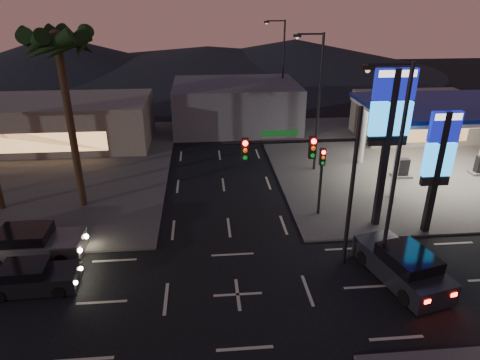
{
  "coord_description": "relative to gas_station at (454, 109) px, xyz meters",
  "views": [
    {
      "loc": [
        -1.28,
        -15.46,
        12.5
      ],
      "look_at": [
        0.64,
        5.95,
        3.0
      ],
      "focal_mm": 32.0,
      "sensor_mm": 36.0,
      "label": 1
    }
  ],
  "objects": [
    {
      "name": "ground",
      "position": [
        -16.0,
        -12.0,
        -5.08
      ],
      "size": [
        140.0,
        140.0,
        0.0
      ],
      "primitive_type": "plane",
      "color": "black",
      "rests_on": "ground"
    },
    {
      "name": "corner_lot_ne",
      "position": [
        0.0,
        4.0,
        -5.02
      ],
      "size": [
        24.0,
        24.0,
        0.12
      ],
      "primitive_type": "cube",
      "color": "#47443F",
      "rests_on": "ground"
    },
    {
      "name": "corner_lot_nw",
      "position": [
        -32.0,
        4.0,
        -5.02
      ],
      "size": [
        24.0,
        24.0,
        0.12
      ],
      "primitive_type": "cube",
      "color": "#47443F",
      "rests_on": "ground"
    },
    {
      "name": "gas_station",
      "position": [
        0.0,
        0.0,
        0.0
      ],
      "size": [
        12.2,
        8.2,
        5.47
      ],
      "color": "silver",
      "rests_on": "ground"
    },
    {
      "name": "convenience_store",
      "position": [
        2.0,
        9.0,
        -3.08
      ],
      "size": [
        10.0,
        6.0,
        4.0
      ],
      "primitive_type": "cube",
      "color": "#726B5B",
      "rests_on": "ground"
    },
    {
      "name": "pylon_sign_tall",
      "position": [
        -7.5,
        -6.5,
        1.31
      ],
      "size": [
        2.2,
        0.35,
        9.0
      ],
      "color": "black",
      "rests_on": "ground"
    },
    {
      "name": "pylon_sign_short",
      "position": [
        -5.0,
        -7.5,
        -0.42
      ],
      "size": [
        1.6,
        0.35,
        7.0
      ],
      "color": "black",
      "rests_on": "ground"
    },
    {
      "name": "traffic_signal_mast",
      "position": [
        -12.24,
        -10.01,
        0.15
      ],
      "size": [
        6.1,
        0.39,
        8.0
      ],
      "color": "black",
      "rests_on": "ground"
    },
    {
      "name": "pedestal_signal",
      "position": [
        -10.5,
        -5.02,
        -2.16
      ],
      "size": [
        0.32,
        0.39,
        4.3
      ],
      "color": "black",
      "rests_on": "ground"
    },
    {
      "name": "streetlight_near",
      "position": [
        -9.21,
        -11.0,
        0.64
      ],
      "size": [
        2.14,
        0.25,
        10.0
      ],
      "color": "black",
      "rests_on": "ground"
    },
    {
      "name": "streetlight_mid",
      "position": [
        -9.21,
        2.0,
        0.64
      ],
      "size": [
        2.14,
        0.25,
        10.0
      ],
      "color": "black",
      "rests_on": "ground"
    },
    {
      "name": "streetlight_far",
      "position": [
        -9.21,
        16.0,
        0.64
      ],
      "size": [
        2.14,
        0.25,
        10.0
      ],
      "color": "black",
      "rests_on": "ground"
    },
    {
      "name": "palm_a",
      "position": [
        -25.0,
        -2.5,
        4.35
      ],
      "size": [
        4.41,
        4.41,
        10.86
      ],
      "color": "black",
      "rests_on": "ground"
    },
    {
      "name": "building_far_west",
      "position": [
        -30.0,
        10.0,
        -3.08
      ],
      "size": [
        16.0,
        8.0,
        4.0
      ],
      "primitive_type": "cube",
      "color": "#726B5B",
      "rests_on": "ground"
    },
    {
      "name": "building_far_mid",
      "position": [
        -14.0,
        14.0,
        -2.88
      ],
      "size": [
        12.0,
        9.0,
        4.4
      ],
      "primitive_type": "cube",
      "color": "#4C4C51",
      "rests_on": "ground"
    },
    {
      "name": "hill_left",
      "position": [
        -41.0,
        48.0,
        -2.08
      ],
      "size": [
        40.0,
        40.0,
        6.0
      ],
      "primitive_type": "cone",
      "color": "black",
      "rests_on": "ground"
    },
    {
      "name": "hill_right",
      "position": [
        -1.0,
        48.0,
        -2.58
      ],
      "size": [
        50.0,
        50.0,
        5.0
      ],
      "primitive_type": "cone",
      "color": "black",
      "rests_on": "ground"
    },
    {
      "name": "hill_center",
      "position": [
        -16.0,
        48.0,
        -3.08
      ],
      "size": [
        60.0,
        60.0,
        4.0
      ],
      "primitive_type": "cone",
      "color": "black",
      "rests_on": "ground"
    },
    {
      "name": "car_lane_a_front",
      "position": [
        -25.28,
        -10.75,
        -4.47
      ],
      "size": [
        4.11,
        1.84,
        1.32
      ],
      "color": "black",
      "rests_on": "ground"
    },
    {
      "name": "car_lane_b_front",
      "position": [
        -26.14,
        -8.11,
        -4.32
      ],
      "size": [
        5.04,
        2.16,
        1.63
      ],
      "color": "#4E4E50",
      "rests_on": "ground"
    },
    {
      "name": "suv_station",
      "position": [
        -8.23,
        -11.61,
        -4.3
      ],
      "size": [
        3.23,
        5.37,
        1.68
      ],
      "color": "black",
      "rests_on": "ground"
    }
  ]
}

